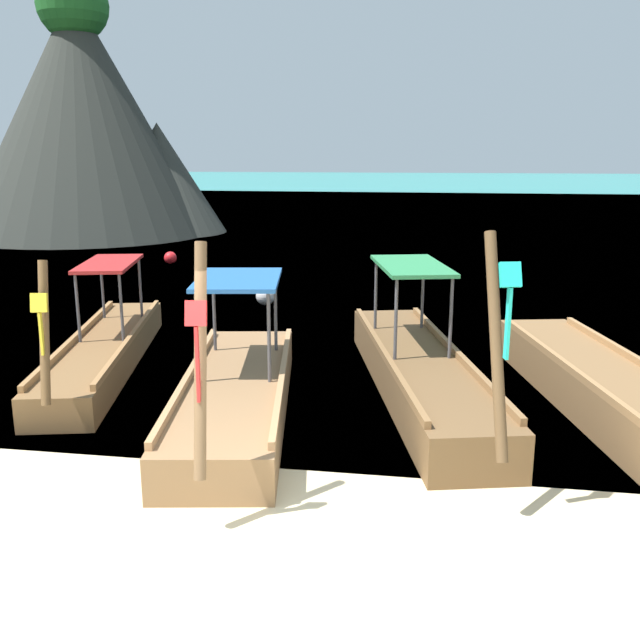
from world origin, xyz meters
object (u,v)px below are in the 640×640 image
at_px(karst_rock, 91,122).
at_px(mooring_buoy_near, 170,258).
at_px(longtail_boat_turquoise_ribbon, 419,371).
at_px(mooring_buoy_far, 265,296).
at_px(longtail_boat_red_ribbon, 236,393).
at_px(longtail_boat_blue_ribbon, 621,402).
at_px(longtail_boat_yellow_ribbon, 105,349).

distance_m(karst_rock, mooring_buoy_near, 11.28).
height_order(longtail_boat_turquoise_ribbon, mooring_buoy_far, longtail_boat_turquoise_ribbon).
xyz_separation_m(longtail_boat_red_ribbon, mooring_buoy_near, (-5.88, 12.86, -0.13)).
height_order(longtail_boat_turquoise_ribbon, karst_rock, karst_rock).
bearing_deg(mooring_buoy_far, karst_rock, 128.85).
distance_m(longtail_boat_turquoise_ribbon, longtail_boat_blue_ribbon, 2.85).
distance_m(longtail_boat_red_ribbon, longtail_boat_turquoise_ribbon, 2.83).
xyz_separation_m(longtail_boat_turquoise_ribbon, mooring_buoy_far, (-3.80, 5.82, -0.13)).
xyz_separation_m(longtail_boat_red_ribbon, karst_rock, (-12.33, 20.84, 4.55)).
height_order(longtail_boat_blue_ribbon, mooring_buoy_near, longtail_boat_blue_ribbon).
height_order(longtail_boat_turquoise_ribbon, longtail_boat_blue_ribbon, longtail_boat_turquoise_ribbon).
xyz_separation_m(longtail_boat_yellow_ribbon, longtail_boat_turquoise_ribbon, (5.37, -0.54, 0.05)).
height_order(longtail_boat_yellow_ribbon, mooring_buoy_near, longtail_boat_yellow_ribbon).
distance_m(longtail_boat_yellow_ribbon, karst_rock, 21.71).
bearing_deg(longtail_boat_turquoise_ribbon, longtail_boat_blue_ribbon, -16.95).
height_order(longtail_boat_red_ribbon, longtail_boat_blue_ribbon, longtail_boat_red_ribbon).
xyz_separation_m(longtail_boat_blue_ribbon, mooring_buoy_far, (-6.52, 6.65, -0.09)).
bearing_deg(mooring_buoy_far, longtail_boat_turquoise_ribbon, -56.89).
height_order(longtail_boat_yellow_ribbon, longtail_boat_red_ribbon, longtail_boat_red_ribbon).
bearing_deg(longtail_boat_blue_ribbon, longtail_boat_yellow_ribbon, 170.37).
bearing_deg(mooring_buoy_near, karst_rock, 128.95).
bearing_deg(karst_rock, longtail_boat_blue_ribbon, -49.22).
height_order(longtail_boat_yellow_ribbon, longtail_boat_turquoise_ribbon, longtail_boat_turquoise_ribbon).
relative_size(karst_rock, mooring_buoy_near, 27.53).
bearing_deg(longtail_boat_blue_ribbon, mooring_buoy_far, 134.43).
relative_size(longtail_boat_blue_ribbon, mooring_buoy_far, 15.55).
xyz_separation_m(longtail_boat_blue_ribbon, karst_rock, (-17.57, 20.37, 4.55)).
bearing_deg(mooring_buoy_far, longtail_boat_yellow_ribbon, -106.55).
bearing_deg(longtail_boat_red_ribbon, mooring_buoy_near, 114.56).
bearing_deg(longtail_boat_yellow_ribbon, mooring_buoy_far, 73.45).
bearing_deg(longtail_boat_yellow_ribbon, mooring_buoy_near, 105.36).
xyz_separation_m(longtail_boat_red_ribbon, longtail_boat_turquoise_ribbon, (2.52, 1.31, 0.03)).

